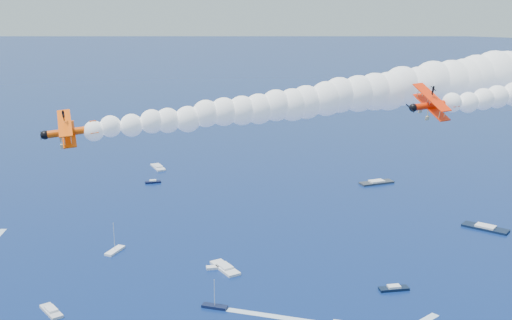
% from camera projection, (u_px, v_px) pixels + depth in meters
% --- Properties ---
extents(biplane_lead, '(11.48, 11.76, 7.79)m').
position_uv_depth(biplane_lead, '(433.00, 105.00, 93.00)').
color(biplane_lead, '#FF2905').
extents(biplane_trail, '(11.74, 12.16, 7.46)m').
position_uv_depth(biplane_trail, '(70.00, 132.00, 88.70)').
color(biplane_trail, '#F74F05').
extents(smoke_trail_trail, '(75.35, 75.01, 12.83)m').
position_uv_depth(smoke_trail_trail, '(317.00, 99.00, 97.56)').
color(smoke_trail_trail, white).
extents(spectator_boats, '(244.93, 174.09, 0.70)m').
position_uv_depth(spectator_boats, '(380.00, 273.00, 178.74)').
color(spectator_boats, black).
rests_on(spectator_boats, ground).
extents(boat_wakes, '(223.82, 142.44, 0.04)m').
position_uv_depth(boat_wakes, '(366.00, 285.00, 172.04)').
color(boat_wakes, white).
rests_on(boat_wakes, ground).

